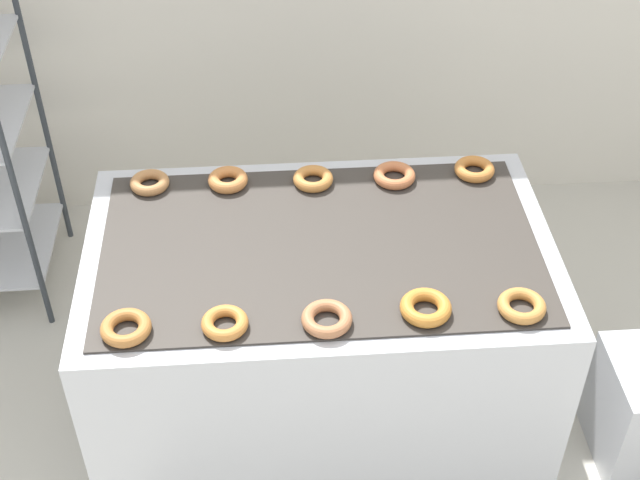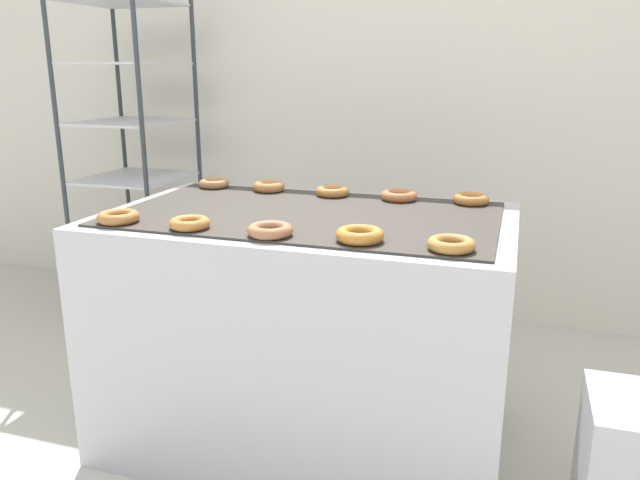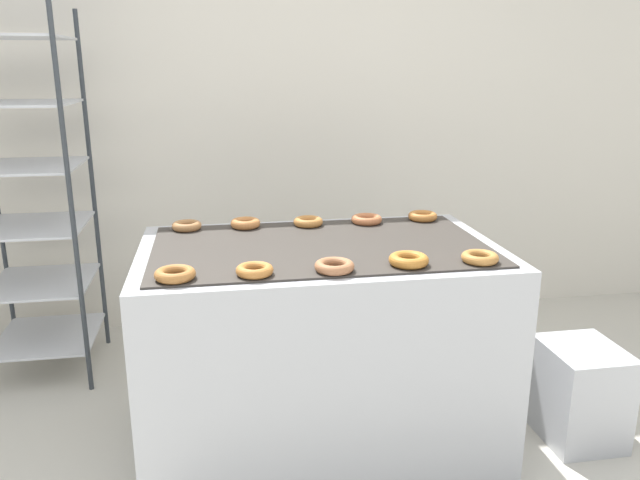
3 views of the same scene
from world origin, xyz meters
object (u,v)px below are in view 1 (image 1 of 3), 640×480
(fryer_machine, at_px, (320,346))
(donut_near_left, at_px, (225,323))
(donut_near_rightmost, at_px, (522,306))
(donut_far_left, at_px, (228,180))
(donut_far_center, at_px, (313,179))
(donut_far_right, at_px, (394,175))
(donut_near_leftmost, at_px, (126,328))
(donut_near_center, at_px, (327,319))
(donut_far_leftmost, at_px, (150,183))
(donut_near_right, at_px, (426,308))
(donut_far_rightmost, at_px, (474,169))

(fryer_machine, bearing_deg, donut_near_left, -131.03)
(donut_near_rightmost, bearing_deg, donut_far_left, 141.64)
(donut_far_center, height_order, donut_far_right, same)
(donut_far_left, bearing_deg, donut_near_leftmost, -112.56)
(donut_near_center, bearing_deg, donut_near_left, 179.13)
(donut_far_left, bearing_deg, donut_far_leftmost, 178.76)
(donut_near_leftmost, bearing_deg, donut_far_right, 37.97)
(fryer_machine, relative_size, donut_near_center, 10.21)
(donut_far_left, bearing_deg, fryer_machine, -49.53)
(donut_near_right, distance_m, donut_far_center, 0.68)
(fryer_machine, distance_m, donut_far_center, 0.56)
(fryer_machine, xyz_separation_m, donut_near_leftmost, (-0.55, -0.32, 0.46))
(donut_far_center, bearing_deg, donut_near_leftmost, -130.64)
(donut_near_center, height_order, donut_far_left, donut_far_left)
(donut_far_center, xyz_separation_m, donut_far_rightmost, (0.54, 0.01, 0.00))
(donut_near_right, relative_size, donut_far_left, 1.10)
(donut_far_right, bearing_deg, donut_near_rightmost, -66.96)
(donut_near_center, relative_size, donut_far_left, 1.07)
(donut_near_left, bearing_deg, donut_far_left, 89.61)
(fryer_machine, height_order, donut_near_left, donut_near_left)
(donut_near_rightmost, bearing_deg, donut_near_left, -179.55)
(fryer_machine, height_order, donut_near_center, donut_near_center)
(fryer_machine, bearing_deg, donut_far_center, 90.15)
(donut_near_right, height_order, donut_near_rightmost, donut_near_right)
(donut_near_center, distance_m, donut_far_leftmost, 0.84)
(fryer_machine, height_order, donut_near_rightmost, donut_near_rightmost)
(donut_far_leftmost, distance_m, donut_far_rightmost, 1.07)
(donut_near_leftmost, distance_m, donut_near_right, 0.82)
(donut_near_rightmost, height_order, donut_far_right, same)
(donut_near_left, bearing_deg, donut_far_leftmost, 110.83)
(donut_near_rightmost, relative_size, donut_far_left, 1.04)
(donut_near_leftmost, bearing_deg, donut_near_center, -0.52)
(donut_far_center, bearing_deg, fryer_machine, -89.85)
(fryer_machine, distance_m, donut_far_left, 0.63)
(donut_near_right, height_order, donut_far_left, same)
(donut_far_left, bearing_deg, donut_near_left, -90.39)
(donut_near_center, bearing_deg, donut_near_leftmost, 179.48)
(fryer_machine, distance_m, donut_near_right, 0.62)
(donut_near_leftmost, bearing_deg, donut_far_rightmost, 30.98)
(donut_near_leftmost, distance_m, donut_far_center, 0.84)
(donut_near_left, xyz_separation_m, donut_far_right, (0.55, 0.64, 0.00))
(donut_far_leftmost, height_order, donut_far_left, donut_far_left)
(donut_far_leftmost, bearing_deg, fryer_machine, -31.92)
(donut_near_left, bearing_deg, donut_far_right, 49.21)
(donut_near_right, xyz_separation_m, donut_far_rightmost, (0.27, 0.64, -0.00))
(donut_far_left, distance_m, donut_far_center, 0.28)
(donut_near_right, bearing_deg, donut_far_center, 113.51)
(donut_near_right, bearing_deg, donut_near_rightmost, -2.23)
(donut_far_leftmost, bearing_deg, donut_near_right, -38.57)
(donut_near_leftmost, xyz_separation_m, donut_far_left, (0.27, 0.65, 0.00))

